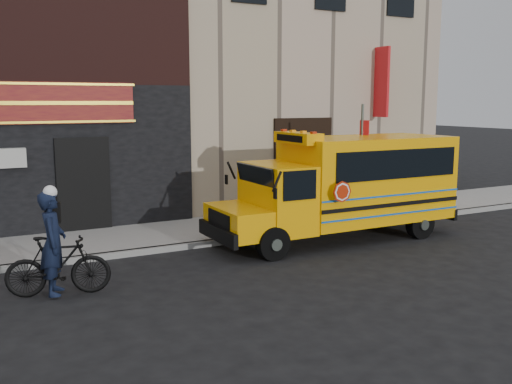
{
  "coord_description": "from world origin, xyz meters",
  "views": [
    {
      "loc": [
        -6.22,
        -10.63,
        3.7
      ],
      "look_at": [
        0.33,
        1.85,
        1.45
      ],
      "focal_mm": 40.0,
      "sensor_mm": 36.0,
      "label": 1
    }
  ],
  "objects": [
    {
      "name": "school_bus",
      "position": [
        3.0,
        1.65,
        1.51
      ],
      "size": [
        6.91,
        2.43,
        2.92
      ],
      "color": "black",
      "rests_on": "ground"
    },
    {
      "name": "sign_pole",
      "position": [
        4.05,
        2.39,
        1.97
      ],
      "size": [
        0.11,
        0.31,
        3.62
      ],
      "color": "#434B44",
      "rests_on": "ground"
    },
    {
      "name": "cyclist",
      "position": [
        -4.75,
        0.44,
        0.99
      ],
      "size": [
        0.65,
        0.82,
        1.99
      ],
      "primitive_type": "imported",
      "rotation": [
        0.0,
        0.0,
        1.31
      ],
      "color": "black",
      "rests_on": "ground"
    },
    {
      "name": "bicycle",
      "position": [
        -4.68,
        0.46,
        0.59
      ],
      "size": [
        2.03,
        1.01,
        1.17
      ],
      "primitive_type": "imported",
      "rotation": [
        0.0,
        0.0,
        1.33
      ],
      "color": "black",
      "rests_on": "ground"
    },
    {
      "name": "building",
      "position": [
        -0.04,
        10.45,
        6.13
      ],
      "size": [
        20.0,
        10.7,
        12.0
      ],
      "color": "tan",
      "rests_on": "sidewalk"
    },
    {
      "name": "curb",
      "position": [
        0.0,
        2.6,
        0.07
      ],
      "size": [
        40.0,
        0.2,
        0.15
      ],
      "primitive_type": "cube",
      "color": "gray",
      "rests_on": "ground"
    },
    {
      "name": "ground",
      "position": [
        0.0,
        0.0,
        0.0
      ],
      "size": [
        120.0,
        120.0,
        0.0
      ],
      "primitive_type": "plane",
      "color": "black",
      "rests_on": "ground"
    },
    {
      "name": "sidewalk",
      "position": [
        0.0,
        4.1,
        0.07
      ],
      "size": [
        40.0,
        3.0,
        0.15
      ],
      "primitive_type": "cube",
      "color": "gray",
      "rests_on": "ground"
    }
  ]
}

